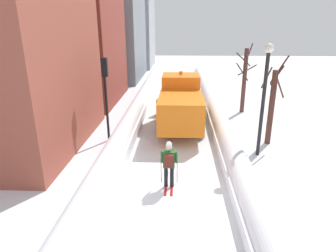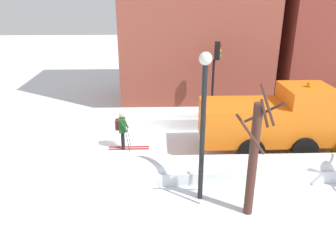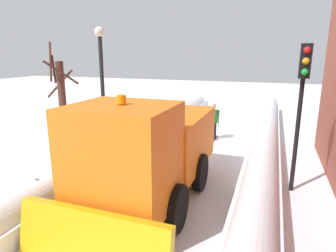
# 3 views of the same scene
# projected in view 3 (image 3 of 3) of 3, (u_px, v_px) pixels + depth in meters

# --- Properties ---
(snowbank_right) EXTENTS (1.10, 36.00, 0.94)m
(snowbank_right) POSITION_uv_depth(u_px,v_px,m) (4.00, 223.00, 6.27)
(snowbank_right) COLOR white
(snowbank_right) RESTS_ON ground
(plow_truck) EXTENTS (3.20, 5.98, 3.12)m
(plow_truck) POSITION_uv_depth(u_px,v_px,m) (149.00, 149.00, 7.72)
(plow_truck) COLOR orange
(plow_truck) RESTS_ON ground
(skier) EXTENTS (0.62, 1.80, 1.81)m
(skier) POSITION_uv_depth(u_px,v_px,m) (213.00, 119.00, 13.58)
(skier) COLOR black
(skier) RESTS_ON ground
(traffic_light_pole) EXTENTS (0.28, 0.42, 4.21)m
(traffic_light_pole) POSITION_uv_depth(u_px,v_px,m) (302.00, 91.00, 7.85)
(traffic_light_pole) COLOR black
(traffic_light_pole) RESTS_ON ground
(street_lamp) EXTENTS (0.40, 0.40, 5.00)m
(street_lamp) POSITION_uv_depth(u_px,v_px,m) (102.00, 74.00, 11.68)
(street_lamp) COLOR black
(street_lamp) RESTS_ON ground
(bare_tree_near) EXTENTS (1.27, 1.41, 4.41)m
(bare_tree_near) POSITION_uv_depth(u_px,v_px,m) (63.00, 107.00, 10.93)
(bare_tree_near) COLOR #4D2C24
(bare_tree_near) RESTS_ON ground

